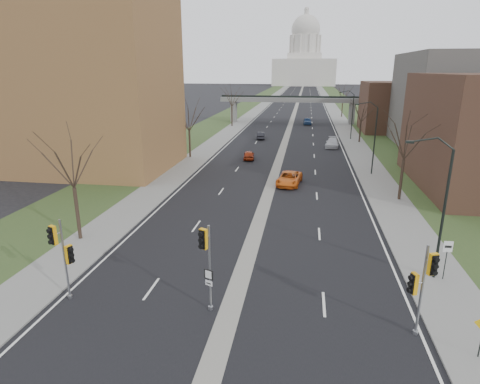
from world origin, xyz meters
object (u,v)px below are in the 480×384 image
(signal_pole_left, at_px, (62,250))
(car_right_near, at_px, (289,178))
(signal_pole_median, at_px, (206,254))
(car_right_far, at_px, (307,121))
(speed_limit_sign, at_px, (447,253))
(car_right_mid, at_px, (332,143))
(car_left_far, at_px, (261,136))
(signal_pole_right, at_px, (423,279))
(car_left_near, at_px, (249,155))

(signal_pole_left, bearing_deg, car_right_near, 88.65)
(signal_pole_median, height_order, car_right_far, signal_pole_median)
(speed_limit_sign, xyz_separation_m, car_right_near, (-10.28, 20.01, -1.13))
(signal_pole_left, distance_m, signal_pole_median, 7.94)
(car_right_mid, bearing_deg, car_right_far, 105.68)
(speed_limit_sign, distance_m, car_left_far, 52.93)
(signal_pole_right, distance_m, car_left_near, 40.79)
(signal_pole_median, distance_m, car_right_mid, 50.47)
(car_left_far, relative_size, car_right_far, 0.86)
(signal_pole_left, height_order, car_right_mid, signal_pole_left)
(car_left_far, bearing_deg, speed_limit_sign, 104.06)
(signal_pole_median, xyz_separation_m, car_left_far, (-3.44, 55.69, -2.74))
(signal_pole_right, distance_m, car_right_mid, 50.03)
(signal_pole_left, bearing_deg, signal_pole_median, 23.33)
(signal_pole_median, bearing_deg, car_right_far, 108.08)
(signal_pole_left, distance_m, car_left_near, 38.53)
(car_left_far, bearing_deg, car_right_far, -115.42)
(speed_limit_sign, bearing_deg, car_left_far, 106.27)
(car_left_near, distance_m, car_left_far, 17.72)
(speed_limit_sign, xyz_separation_m, car_left_far, (-16.89, 50.15, -1.20))
(signal_pole_median, bearing_deg, car_left_far, 115.31)
(signal_pole_right, bearing_deg, car_right_near, 85.18)
(car_left_far, bearing_deg, car_right_near, 97.81)
(signal_pole_median, xyz_separation_m, car_right_far, (5.04, 77.96, -2.61))
(signal_pole_left, xyz_separation_m, speed_limit_sign, (21.38, 5.73, -1.27))
(speed_limit_sign, distance_m, car_right_mid, 44.22)
(signal_pole_left, bearing_deg, car_right_far, 102.55)
(signal_pole_right, bearing_deg, signal_pole_median, 157.33)
(signal_pole_median, relative_size, car_right_far, 1.06)
(signal_pole_right, bearing_deg, car_left_far, 83.48)
(car_left_near, bearing_deg, car_left_far, -95.74)
(signal_pole_left, xyz_separation_m, car_left_near, (4.76, 38.16, -2.48))
(car_left_far, distance_m, car_right_near, 30.86)
(signal_pole_right, distance_m, car_right_far, 78.59)
(car_right_mid, bearing_deg, signal_pole_right, -81.38)
(signal_pole_left, height_order, car_left_far, signal_pole_left)
(signal_pole_median, height_order, car_right_near, signal_pole_median)
(signal_pole_right, bearing_deg, car_right_far, 73.54)
(signal_pole_left, height_order, car_right_far, signal_pole_left)
(car_right_near, height_order, car_right_far, car_right_far)
(signal_pole_median, height_order, car_left_near, signal_pole_median)
(signal_pole_median, bearing_deg, car_right_near, 104.71)
(speed_limit_sign, distance_m, car_left_near, 36.46)
(signal_pole_left, distance_m, signal_pole_right, 18.33)
(car_right_mid, bearing_deg, car_right_near, -96.90)
(signal_pole_median, relative_size, car_left_far, 1.24)
(signal_pole_left, bearing_deg, car_right_mid, 92.94)
(speed_limit_sign, height_order, car_left_near, speed_limit_sign)
(signal_pole_left, height_order, signal_pole_median, signal_pole_median)
(signal_pole_left, distance_m, car_right_mid, 52.66)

